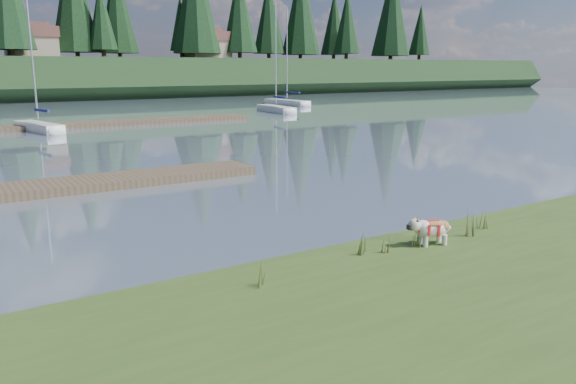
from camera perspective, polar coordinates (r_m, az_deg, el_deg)
ground at (r=41.33m, az=-23.62°, el=5.90°), size 200.00×200.00×0.00m
bank at (r=8.82m, az=19.97°, el=-14.43°), size 60.00×9.00×0.35m
bulldog at (r=12.36m, az=14.39°, el=-3.52°), size 1.01×0.59×0.60m
dock_near at (r=20.16m, az=-25.03°, el=0.18°), size 16.00×2.00×0.30m
dock_far at (r=41.67m, az=-20.91°, el=6.38°), size 26.00×2.20×0.30m
sailboat_bg_2 at (r=40.13m, az=-24.27°, el=6.15°), size 2.47×6.01×9.10m
sailboat_bg_4 at (r=52.64m, az=-1.50°, el=8.52°), size 1.89×6.59×9.76m
sailboat_bg_5 at (r=62.21m, az=-0.47°, el=9.14°), size 2.17×7.28×10.34m
weed_0 at (r=11.53m, az=7.75°, el=-5.20°), size 0.17×0.14×0.52m
weed_1 at (r=11.69m, az=9.73°, el=-5.27°), size 0.17×0.14×0.41m
weed_2 at (r=13.24m, az=18.01°, el=-2.96°), size 0.17×0.14×0.74m
weed_3 at (r=9.79m, az=-2.81°, el=-8.41°), size 0.17×0.14×0.51m
weed_4 at (r=12.19m, az=12.98°, el=-4.67°), size 0.17×0.14×0.40m
weed_5 at (r=13.92m, az=19.10°, el=-2.74°), size 0.17×0.14×0.49m
mud_lip at (r=11.78m, az=2.69°, el=-7.28°), size 60.00×0.50×0.14m
conifer_5 at (r=83.70m, az=-18.44°, el=16.61°), size 3.96×3.96×10.35m
conifer_7 at (r=95.25m, az=-1.99°, el=17.48°), size 5.28×5.28×13.20m
conifer_8 at (r=99.27m, az=6.01°, el=16.83°), size 4.62×4.62×11.77m
conifer_9 at (r=110.07m, az=10.56°, el=16.98°), size 5.94×5.94×14.62m
house_1 at (r=82.63m, az=-24.66°, el=13.74°), size 6.30×5.30×4.65m
house_2 at (r=87.62m, az=-8.27°, el=14.60°), size 6.30×5.30×4.65m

